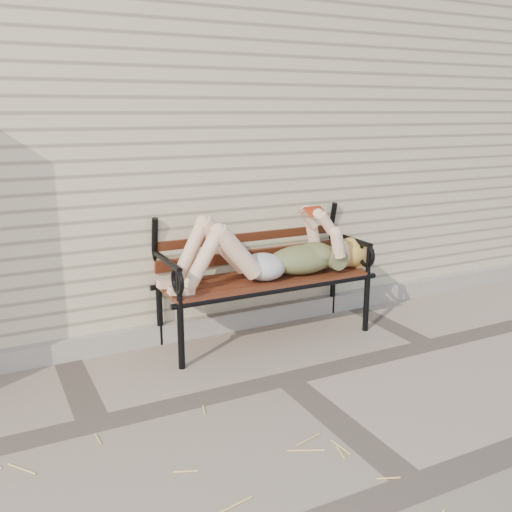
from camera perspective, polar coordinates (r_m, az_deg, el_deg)
ground at (r=3.86m, az=3.07°, el=-12.18°), size 80.00×80.00×0.00m
house_wall at (r=6.24m, az=-10.83°, el=12.02°), size 8.00×4.00×3.00m
foundation_strip at (r=4.63m, az=-2.92°, el=-6.56°), size 8.00×0.10×0.15m
garden_bench at (r=4.41m, az=0.39°, el=0.15°), size 1.77×0.71×1.15m
reading_woman at (r=4.29m, az=1.41°, el=0.26°), size 1.67×0.38×0.53m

